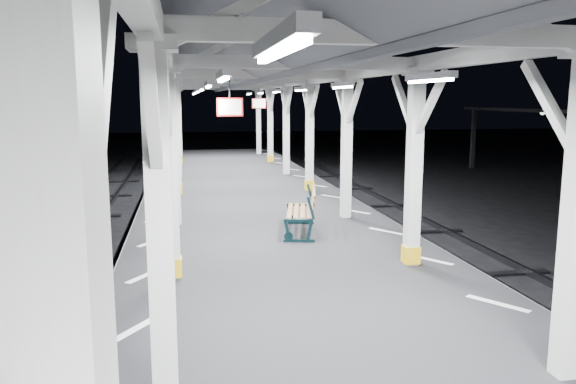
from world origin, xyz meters
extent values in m
cube|color=black|center=(0.00, 0.00, 0.50)|extent=(6.00, 50.00, 1.00)
cube|color=silver|center=(-2.45, 0.00, 1.00)|extent=(1.00, 48.00, 0.01)
cube|color=silver|center=(2.45, 0.00, 1.00)|extent=(1.00, 48.00, 0.01)
cube|color=silver|center=(-2.00, -5.45, 3.75)|extent=(0.10, 0.99, 0.99)
cube|color=silver|center=(-2.00, -2.00, 2.60)|extent=(0.22, 0.22, 3.20)
cube|color=silver|center=(-2.00, -2.00, 4.26)|extent=(0.40, 0.40, 0.12)
cube|color=silver|center=(-2.00, -1.45, 3.75)|extent=(0.10, 0.99, 0.99)
cube|color=silver|center=(-2.00, -2.55, 3.75)|extent=(0.10, 0.99, 0.99)
cube|color=silver|center=(-2.00, 2.00, 2.60)|extent=(0.22, 0.22, 3.20)
cube|color=silver|center=(-2.00, 2.00, 4.26)|extent=(0.40, 0.40, 0.12)
cube|color=gold|center=(-2.00, 2.00, 1.18)|extent=(0.26, 0.26, 0.30)
cube|color=silver|center=(-2.00, 2.55, 3.75)|extent=(0.10, 0.99, 0.99)
cube|color=silver|center=(-2.00, 1.45, 3.75)|extent=(0.10, 0.99, 0.99)
cube|color=silver|center=(-2.00, 6.00, 2.60)|extent=(0.22, 0.22, 3.20)
cube|color=silver|center=(-2.00, 6.00, 4.26)|extent=(0.40, 0.40, 0.12)
cube|color=silver|center=(-2.00, 6.55, 3.75)|extent=(0.10, 0.99, 0.99)
cube|color=silver|center=(-2.00, 5.45, 3.75)|extent=(0.10, 0.99, 0.99)
cube|color=silver|center=(-2.00, 10.00, 2.60)|extent=(0.22, 0.22, 3.20)
cube|color=silver|center=(-2.00, 10.00, 4.26)|extent=(0.40, 0.40, 0.12)
cube|color=gold|center=(-2.00, 10.00, 1.18)|extent=(0.26, 0.26, 0.30)
cube|color=silver|center=(-2.00, 10.55, 3.75)|extent=(0.10, 0.99, 0.99)
cube|color=silver|center=(-2.00, 9.45, 3.75)|extent=(0.10, 0.99, 0.99)
cube|color=silver|center=(-2.00, 14.00, 2.60)|extent=(0.22, 0.22, 3.20)
cube|color=silver|center=(-2.00, 14.00, 4.26)|extent=(0.40, 0.40, 0.12)
cube|color=silver|center=(-2.00, 14.55, 3.75)|extent=(0.10, 0.99, 0.99)
cube|color=silver|center=(-2.00, 13.45, 3.75)|extent=(0.10, 0.99, 0.99)
cube|color=silver|center=(-2.00, 18.00, 2.60)|extent=(0.22, 0.22, 3.20)
cube|color=silver|center=(-2.00, 18.00, 4.26)|extent=(0.40, 0.40, 0.12)
cube|color=gold|center=(-2.00, 18.00, 1.18)|extent=(0.26, 0.26, 0.30)
cube|color=silver|center=(-2.00, 18.55, 3.75)|extent=(0.10, 0.99, 0.99)
cube|color=silver|center=(-2.00, 17.45, 3.75)|extent=(0.10, 0.99, 0.99)
cube|color=silver|center=(-2.00, 22.00, 2.60)|extent=(0.22, 0.22, 3.20)
cube|color=silver|center=(-2.00, 22.00, 4.26)|extent=(0.40, 0.40, 0.12)
cube|color=silver|center=(-2.00, 22.55, 3.75)|extent=(0.10, 0.99, 0.99)
cube|color=silver|center=(-2.00, 21.45, 3.75)|extent=(0.10, 0.99, 0.99)
cube|color=silver|center=(2.00, -2.00, 2.60)|extent=(0.22, 0.22, 3.20)
cube|color=silver|center=(2.00, -1.45, 3.75)|extent=(0.10, 0.99, 0.99)
cube|color=silver|center=(2.00, 2.00, 2.60)|extent=(0.22, 0.22, 3.20)
cube|color=silver|center=(2.00, 2.00, 4.26)|extent=(0.40, 0.40, 0.12)
cube|color=gold|center=(2.00, 2.00, 1.18)|extent=(0.26, 0.26, 0.30)
cube|color=silver|center=(2.00, 2.55, 3.75)|extent=(0.10, 0.99, 0.99)
cube|color=silver|center=(2.00, 1.45, 3.75)|extent=(0.10, 0.99, 0.99)
cube|color=silver|center=(2.00, 6.00, 2.60)|extent=(0.22, 0.22, 3.20)
cube|color=silver|center=(2.00, 6.00, 4.26)|extent=(0.40, 0.40, 0.12)
cube|color=silver|center=(2.00, 6.55, 3.75)|extent=(0.10, 0.99, 0.99)
cube|color=silver|center=(2.00, 5.45, 3.75)|extent=(0.10, 0.99, 0.99)
cube|color=silver|center=(2.00, 10.00, 2.60)|extent=(0.22, 0.22, 3.20)
cube|color=silver|center=(2.00, 10.00, 4.26)|extent=(0.40, 0.40, 0.12)
cube|color=gold|center=(2.00, 10.00, 1.18)|extent=(0.26, 0.26, 0.30)
cube|color=silver|center=(2.00, 10.55, 3.75)|extent=(0.10, 0.99, 0.99)
cube|color=silver|center=(2.00, 9.45, 3.75)|extent=(0.10, 0.99, 0.99)
cube|color=silver|center=(2.00, 14.00, 2.60)|extent=(0.22, 0.22, 3.20)
cube|color=silver|center=(2.00, 14.00, 4.26)|extent=(0.40, 0.40, 0.12)
cube|color=silver|center=(2.00, 14.55, 3.75)|extent=(0.10, 0.99, 0.99)
cube|color=silver|center=(2.00, 13.45, 3.75)|extent=(0.10, 0.99, 0.99)
cube|color=silver|center=(2.00, 18.00, 2.60)|extent=(0.22, 0.22, 3.20)
cube|color=silver|center=(2.00, 18.00, 4.26)|extent=(0.40, 0.40, 0.12)
cube|color=gold|center=(2.00, 18.00, 1.18)|extent=(0.26, 0.26, 0.30)
cube|color=silver|center=(2.00, 18.55, 3.75)|extent=(0.10, 0.99, 0.99)
cube|color=silver|center=(2.00, 17.45, 3.75)|extent=(0.10, 0.99, 0.99)
cube|color=silver|center=(2.00, 22.00, 2.60)|extent=(0.22, 0.22, 3.20)
cube|color=silver|center=(2.00, 22.00, 4.26)|extent=(0.40, 0.40, 0.12)
cube|color=silver|center=(2.00, 22.55, 3.75)|extent=(0.10, 0.99, 0.99)
cube|color=silver|center=(2.00, 21.45, 3.75)|extent=(0.10, 0.99, 0.99)
cube|color=silver|center=(-2.00, 0.00, 4.38)|extent=(0.18, 48.00, 0.24)
cube|color=silver|center=(2.00, 0.00, 4.38)|extent=(0.18, 48.00, 0.24)
cube|color=silver|center=(0.00, -2.00, 4.38)|extent=(4.20, 0.14, 0.20)
cube|color=silver|center=(0.00, 2.00, 4.38)|extent=(4.20, 0.14, 0.20)
cube|color=silver|center=(0.00, 6.00, 4.38)|extent=(4.20, 0.14, 0.20)
cube|color=silver|center=(0.00, 10.00, 4.38)|extent=(4.20, 0.14, 0.20)
cube|color=silver|center=(0.00, 14.00, 4.38)|extent=(4.20, 0.14, 0.20)
cube|color=silver|center=(0.00, 18.00, 4.38)|extent=(4.20, 0.14, 0.20)
cube|color=silver|center=(0.00, 22.00, 4.38)|extent=(4.20, 0.14, 0.20)
cube|color=#4B4D53|center=(-1.30, 0.00, 4.92)|extent=(2.80, 49.00, 1.45)
cube|color=#4B4D53|center=(1.30, 0.00, 4.92)|extent=(2.80, 49.00, 1.45)
cube|color=silver|center=(-1.30, -4.00, 4.10)|extent=(0.10, 1.35, 0.08)
cube|color=white|center=(-1.30, -4.00, 4.05)|extent=(0.05, 1.25, 0.05)
cube|color=silver|center=(-1.30, 0.00, 4.10)|extent=(0.10, 1.35, 0.08)
cube|color=white|center=(-1.30, 0.00, 4.05)|extent=(0.05, 1.25, 0.05)
cube|color=silver|center=(-1.30, 4.00, 4.10)|extent=(0.10, 1.35, 0.08)
cube|color=white|center=(-1.30, 4.00, 4.05)|extent=(0.05, 1.25, 0.05)
cube|color=silver|center=(-1.30, 8.00, 4.10)|extent=(0.10, 1.35, 0.08)
cube|color=white|center=(-1.30, 8.00, 4.05)|extent=(0.05, 1.25, 0.05)
cube|color=silver|center=(-1.30, 12.00, 4.10)|extent=(0.10, 1.35, 0.08)
cube|color=white|center=(-1.30, 12.00, 4.05)|extent=(0.05, 1.25, 0.05)
cube|color=silver|center=(-1.30, 16.00, 4.10)|extent=(0.10, 1.35, 0.08)
cube|color=white|center=(-1.30, 16.00, 4.05)|extent=(0.05, 1.25, 0.05)
cube|color=silver|center=(-1.30, 20.00, 4.10)|extent=(0.10, 1.35, 0.08)
cube|color=white|center=(-1.30, 20.00, 4.05)|extent=(0.05, 1.25, 0.05)
cube|color=silver|center=(1.30, 0.00, 4.10)|extent=(0.10, 1.35, 0.08)
cube|color=white|center=(1.30, 0.00, 4.05)|extent=(0.05, 1.25, 0.05)
cube|color=silver|center=(1.30, 4.00, 4.10)|extent=(0.10, 1.35, 0.08)
cube|color=white|center=(1.30, 4.00, 4.05)|extent=(0.05, 1.25, 0.05)
cube|color=silver|center=(1.30, 8.00, 4.10)|extent=(0.10, 1.35, 0.08)
cube|color=white|center=(1.30, 8.00, 4.05)|extent=(0.05, 1.25, 0.05)
cube|color=silver|center=(1.30, 12.00, 4.10)|extent=(0.10, 1.35, 0.08)
cube|color=white|center=(1.30, 12.00, 4.05)|extent=(0.05, 1.25, 0.05)
cube|color=silver|center=(1.30, 16.00, 4.10)|extent=(0.10, 1.35, 0.08)
cube|color=white|center=(1.30, 16.00, 4.05)|extent=(0.05, 1.25, 0.05)
cube|color=silver|center=(1.30, 20.00, 4.10)|extent=(0.10, 1.35, 0.08)
cube|color=white|center=(1.30, 20.00, 4.05)|extent=(0.05, 1.25, 0.05)
cylinder|color=black|center=(-0.90, 4.03, 4.02)|extent=(0.02, 0.02, 0.36)
cube|color=red|center=(-0.90, 4.03, 3.67)|extent=(0.50, 0.03, 0.35)
cube|color=white|center=(-0.90, 4.03, 3.67)|extent=(0.44, 0.04, 0.29)
cylinder|color=black|center=(0.86, 13.18, 4.02)|extent=(0.02, 0.02, 0.36)
cube|color=red|center=(0.86, 13.18, 3.67)|extent=(0.50, 0.03, 0.35)
cube|color=white|center=(0.86, 13.18, 3.67)|extent=(0.44, 0.05, 0.29)
cube|color=black|center=(14.00, 22.00, 1.65)|extent=(0.20, 0.20, 3.30)
sphere|color=silver|center=(14.00, 16.00, 3.22)|extent=(0.20, 0.20, 0.20)
sphere|color=silver|center=(14.00, 22.00, 3.22)|extent=(0.20, 0.20, 0.20)
cube|color=black|center=(0.41, 3.83, 1.03)|extent=(0.62, 0.20, 0.06)
cube|color=black|center=(0.19, 3.88, 1.24)|extent=(0.17, 0.09, 0.48)
cube|color=black|center=(0.62, 3.79, 1.24)|extent=(0.15, 0.08, 0.48)
cube|color=black|center=(0.64, 3.78, 1.70)|extent=(0.18, 0.09, 0.46)
cube|color=black|center=(0.77, 5.46, 1.03)|extent=(0.62, 0.20, 0.06)
cube|color=black|center=(0.55, 5.51, 1.24)|extent=(0.17, 0.09, 0.48)
cube|color=black|center=(0.97, 5.42, 1.24)|extent=(0.15, 0.08, 0.48)
cube|color=black|center=(0.99, 5.41, 1.70)|extent=(0.18, 0.09, 0.46)
cube|color=brown|center=(0.39, 4.69, 1.47)|extent=(0.43, 1.57, 0.04)
cube|color=brown|center=(0.52, 4.66, 1.47)|extent=(0.43, 1.57, 0.04)
cube|color=brown|center=(0.65, 4.63, 1.47)|extent=(0.43, 1.57, 0.04)
cube|color=brown|center=(0.78, 4.60, 1.47)|extent=(0.43, 1.57, 0.04)
cube|color=brown|center=(0.86, 4.59, 1.62)|extent=(0.39, 1.56, 0.10)
cube|color=brown|center=(0.88, 4.58, 1.75)|extent=(0.39, 1.56, 0.10)
cube|color=brown|center=(0.90, 4.58, 1.89)|extent=(0.39, 1.56, 0.10)
camera|label=1|loc=(-1.77, -6.79, 3.82)|focal=35.00mm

